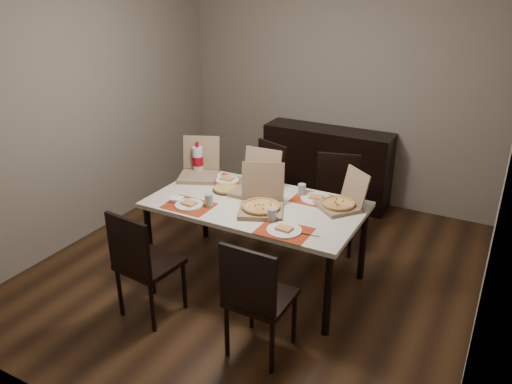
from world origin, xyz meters
TOP-DOWN VIEW (x-y plane):
  - ground at (0.00, 0.00)m, footprint 3.80×4.00m
  - room_walls at (0.00, 0.43)m, footprint 3.84×4.02m
  - sideboard at (0.00, 1.78)m, footprint 1.50×0.40m
  - dining_table at (0.06, -0.12)m, footprint 1.80×1.00m
  - chair_near_left at (-0.44, -1.03)m, footprint 0.46×0.46m
  - chair_near_right at (0.54, -1.02)m, footprint 0.42×0.42m
  - chair_far_left at (-0.35, 0.82)m, footprint 0.54×0.54m
  - chair_far_right at (0.46, 0.82)m, footprint 0.52×0.52m
  - setting_near_left at (-0.38, -0.42)m, footprint 0.43×0.30m
  - setting_near_right at (0.46, -0.45)m, footprint 0.47×0.30m
  - setting_far_left at (-0.37, 0.17)m, footprint 0.49×0.30m
  - setting_far_right at (0.46, 0.18)m, footprint 0.46×0.30m
  - napkin_loose at (0.20, -0.15)m, footprint 0.13×0.14m
  - pizza_box_center at (0.17, -0.23)m, footprint 0.48×0.50m
  - pizza_box_right at (0.74, 0.13)m, footprint 0.46×0.47m
  - pizza_box_left at (-0.71, 0.15)m, footprint 0.48×0.50m
  - pizza_box_extra at (-0.05, 0.09)m, footprint 0.37×0.41m
  - faina_plate at (-0.30, -0.02)m, footprint 0.25×0.25m
  - dip_bowl at (0.14, 0.01)m, footprint 0.17×0.17m
  - soda_bottle at (-0.77, 0.23)m, footprint 0.11×0.11m

SIDE VIEW (x-z plane):
  - ground at x=0.00m, z-range -0.02..0.00m
  - sideboard at x=0.00m, z-range 0.00..0.90m
  - chair_near_left at x=-0.44m, z-range 0.05..0.98m
  - chair_near_right at x=0.54m, z-range 0.05..0.98m
  - chair_far_left at x=-0.35m, z-range 0.05..0.98m
  - chair_far_right at x=0.46m, z-range 0.05..0.98m
  - dining_table at x=0.06m, z-range 0.31..1.06m
  - napkin_loose at x=0.20m, z-range 0.75..0.77m
  - faina_plate at x=-0.30m, z-range 0.75..0.78m
  - dip_bowl at x=0.14m, z-range 0.75..0.78m
  - setting_far_right at x=0.46m, z-range 0.72..0.83m
  - setting_near_right at x=0.46m, z-range 0.72..0.83m
  - setting_near_left at x=-0.38m, z-range 0.72..0.83m
  - setting_far_left at x=-0.37m, z-range 0.72..0.83m
  - pizza_box_right at x=0.74m, z-range 0.65..0.96m
  - pizza_box_center at x=0.17m, z-range 0.63..0.99m
  - pizza_box_left at x=-0.71m, z-range 0.63..0.99m
  - pizza_box_extra at x=-0.05m, z-range 0.63..0.99m
  - soda_bottle at x=-0.77m, z-range 0.73..1.04m
  - room_walls at x=0.00m, z-range 0.42..3.04m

